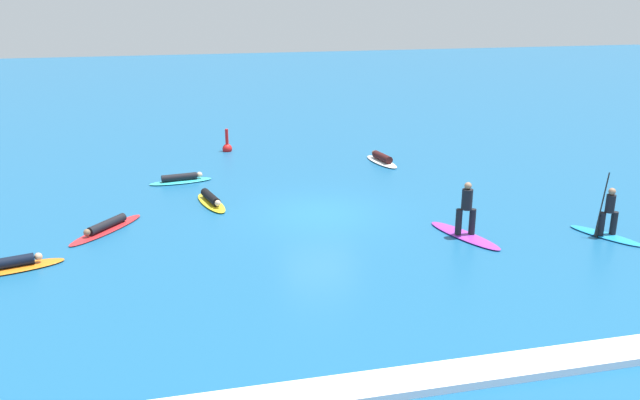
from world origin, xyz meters
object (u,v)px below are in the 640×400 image
(surfer_on_red_board, at_px, (106,227))
(marker_buoy, at_px, (227,147))
(surfer_on_purple_board, at_px, (465,223))
(surfer_on_blue_board, at_px, (607,224))
(surfer_on_yellow_board, at_px, (211,200))
(surfer_on_orange_board, at_px, (11,266))
(surfer_on_white_board, at_px, (382,159))
(surfer_on_teal_board, at_px, (181,179))

(surfer_on_red_board, relative_size, marker_buoy, 2.45)
(surfer_on_purple_board, height_order, marker_buoy, surfer_on_purple_board)
(surfer_on_blue_board, height_order, surfer_on_purple_board, surfer_on_blue_board)
(surfer_on_yellow_board, bearing_deg, marker_buoy, 156.79)
(surfer_on_blue_board, xyz_separation_m, surfer_on_purple_board, (-4.44, 1.05, 0.02))
(marker_buoy, bearing_deg, surfer_on_red_board, -116.13)
(marker_buoy, bearing_deg, surfer_on_yellow_board, -99.71)
(surfer_on_yellow_board, bearing_deg, surfer_on_blue_board, 49.16)
(surfer_on_orange_board, height_order, surfer_on_red_board, surfer_on_orange_board)
(surfer_on_white_board, xyz_separation_m, surfer_on_red_board, (-11.67, -6.31, -0.04))
(marker_buoy, bearing_deg, surfer_on_blue_board, -53.39)
(surfer_on_white_board, distance_m, surfer_on_orange_board, 16.71)
(surfer_on_blue_board, bearing_deg, surfer_on_purple_board, 50.19)
(surfer_on_white_board, distance_m, surfer_on_red_board, 13.27)
(surfer_on_purple_board, xyz_separation_m, marker_buoy, (-6.31, 13.42, -0.26))
(surfer_on_white_board, bearing_deg, surfer_on_teal_board, 87.06)
(surfer_on_teal_board, distance_m, surfer_on_red_board, 5.80)
(surfer_on_orange_board, height_order, surfer_on_purple_board, surfer_on_purple_board)
(surfer_on_blue_board, bearing_deg, surfer_on_teal_board, 27.78)
(surfer_on_yellow_board, height_order, surfer_on_teal_board, surfer_on_yellow_board)
(surfer_on_red_board, bearing_deg, surfer_on_white_board, 156.50)
(marker_buoy, bearing_deg, surfer_on_orange_board, -119.92)
(surfer_on_yellow_board, bearing_deg, surfer_on_teal_board, -176.10)
(surfer_on_orange_board, xyz_separation_m, surfer_on_purple_board, (13.73, -0.54, 0.34))
(surfer_on_red_board, bearing_deg, marker_buoy, -168.01)
(surfer_on_orange_board, distance_m, surfer_on_blue_board, 18.24)
(surfer_on_purple_board, bearing_deg, surfer_on_yellow_board, -143.77)
(surfer_on_orange_board, bearing_deg, marker_buoy, 44.80)
(surfer_on_white_board, bearing_deg, surfer_on_blue_board, -168.93)
(surfer_on_teal_board, xyz_separation_m, surfer_on_red_board, (-2.60, -5.18, -0.01))
(surfer_on_white_board, relative_size, surfer_on_blue_board, 1.05)
(surfer_on_purple_board, bearing_deg, surfer_on_orange_board, -111.87)
(surfer_on_white_board, height_order, marker_buoy, marker_buoy)
(surfer_on_blue_board, height_order, surfer_on_teal_board, surfer_on_blue_board)
(surfer_on_orange_board, distance_m, surfer_on_red_board, 3.61)
(surfer_on_orange_board, relative_size, surfer_on_yellow_board, 1.13)
(surfer_on_white_board, bearing_deg, surfer_on_red_board, 108.36)
(surfer_on_orange_board, xyz_separation_m, marker_buoy, (7.41, 12.88, 0.07))
(surfer_on_orange_board, relative_size, surfer_on_red_board, 1.00)
(surfer_on_white_board, bearing_deg, surfer_on_orange_board, 112.54)
(surfer_on_purple_board, relative_size, surfer_on_red_board, 1.03)
(surfer_on_yellow_board, distance_m, surfer_on_teal_board, 3.33)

